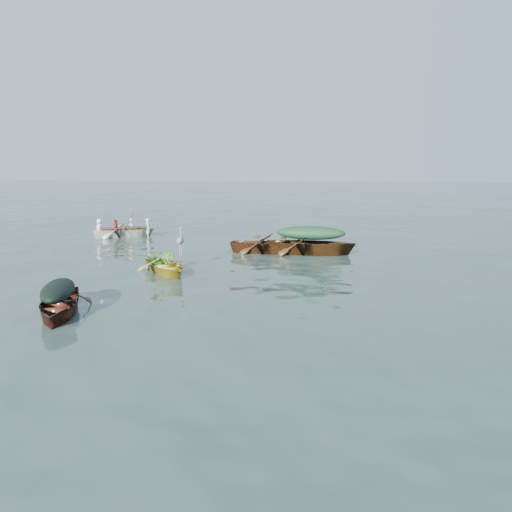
{
  "coord_description": "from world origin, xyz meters",
  "views": [
    {
      "loc": [
        2.42,
        -13.44,
        3.55
      ],
      "look_at": [
        0.86,
        2.25,
        0.5
      ],
      "focal_mm": 35.0,
      "sensor_mm": 36.0,
      "label": 1
    }
  ],
  "objects_px": {
    "rowed_boat": "(124,237)",
    "open_wooden_boat": "(270,253)",
    "dark_covered_boat": "(60,314)",
    "yellow_dinghy": "(166,273)",
    "heron": "(180,245)",
    "green_tarp_boat": "(310,254)"
  },
  "relations": [
    {
      "from": "rowed_boat",
      "to": "open_wooden_boat",
      "type": "bearing_deg",
      "value": -133.38
    },
    {
      "from": "dark_covered_boat",
      "to": "rowed_boat",
      "type": "bearing_deg",
      "value": 85.44
    },
    {
      "from": "yellow_dinghy",
      "to": "heron",
      "type": "distance_m",
      "value": 1.02
    },
    {
      "from": "green_tarp_boat",
      "to": "heron",
      "type": "height_order",
      "value": "heron"
    },
    {
      "from": "open_wooden_boat",
      "to": "heron",
      "type": "height_order",
      "value": "heron"
    },
    {
      "from": "dark_covered_boat",
      "to": "rowed_boat",
      "type": "distance_m",
      "value": 11.92
    },
    {
      "from": "yellow_dinghy",
      "to": "dark_covered_boat",
      "type": "xyz_separation_m",
      "value": [
        -1.28,
        -4.44,
        0.0
      ]
    },
    {
      "from": "heron",
      "to": "yellow_dinghy",
      "type": "bearing_deg",
      "value": -174.81
    },
    {
      "from": "dark_covered_boat",
      "to": "green_tarp_boat",
      "type": "xyz_separation_m",
      "value": [
        5.9,
        8.17,
        0.0
      ]
    },
    {
      "from": "dark_covered_boat",
      "to": "open_wooden_boat",
      "type": "height_order",
      "value": "open_wooden_boat"
    },
    {
      "from": "green_tarp_boat",
      "to": "open_wooden_boat",
      "type": "xyz_separation_m",
      "value": [
        -1.55,
        0.09,
        0.0
      ]
    },
    {
      "from": "yellow_dinghy",
      "to": "heron",
      "type": "xyz_separation_m",
      "value": [
        0.41,
        0.37,
        0.86
      ]
    },
    {
      "from": "yellow_dinghy",
      "to": "rowed_boat",
      "type": "xyz_separation_m",
      "value": [
        -3.99,
        7.16,
        0.0
      ]
    },
    {
      "from": "open_wooden_boat",
      "to": "yellow_dinghy",
      "type": "bearing_deg",
      "value": 146.32
    },
    {
      "from": "heron",
      "to": "rowed_boat",
      "type": "bearing_deg",
      "value": 85.58
    },
    {
      "from": "heron",
      "to": "open_wooden_boat",
      "type": "bearing_deg",
      "value": 14.94
    },
    {
      "from": "dark_covered_boat",
      "to": "open_wooden_boat",
      "type": "bearing_deg",
      "value": 44.51
    },
    {
      "from": "green_tarp_boat",
      "to": "open_wooden_boat",
      "type": "relative_size",
      "value": 1.1
    },
    {
      "from": "dark_covered_boat",
      "to": "green_tarp_boat",
      "type": "relative_size",
      "value": 0.73
    },
    {
      "from": "dark_covered_boat",
      "to": "green_tarp_boat",
      "type": "bearing_deg",
      "value": 36.43
    },
    {
      "from": "green_tarp_boat",
      "to": "rowed_boat",
      "type": "relative_size",
      "value": 1.22
    },
    {
      "from": "open_wooden_boat",
      "to": "dark_covered_boat",
      "type": "bearing_deg",
      "value": 157.34
    }
  ]
}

